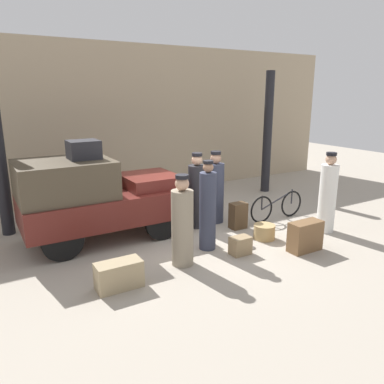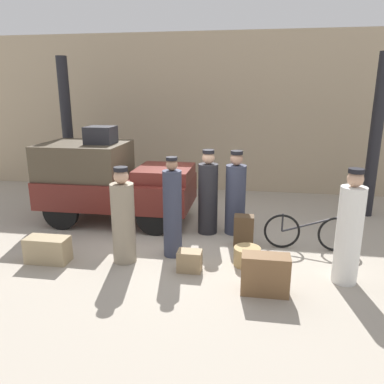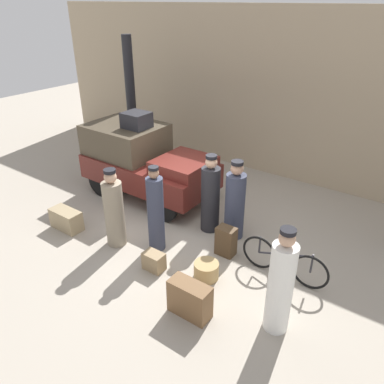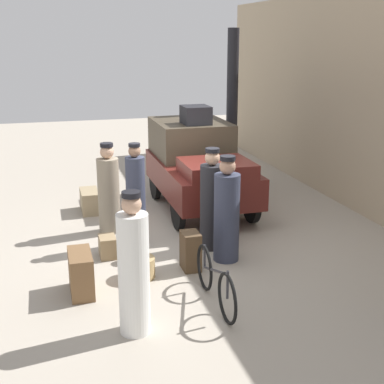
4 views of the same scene
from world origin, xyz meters
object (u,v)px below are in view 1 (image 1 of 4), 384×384
Objects in this scene: conductor_in_dark_uniform at (182,225)px; suitcase_tan_flat at (238,216)px; wicker_basket at (264,232)px; porter_lifting_near_truck at (208,209)px; porter_standing_middle at (215,190)px; suitcase_small_leather at (240,246)px; bicycle at (277,206)px; truck at (94,196)px; trunk_umber_medium at (305,236)px; trunk_on_truck_roof at (84,150)px; porter_with_bicycle at (328,196)px; suitcase_black_upright at (119,275)px.

conductor_in_dark_uniform reaches higher than suitcase_tan_flat.
porter_lifting_near_truck is at bearing 171.83° from wicker_basket.
porter_standing_middle is 2.07m from suitcase_small_leather.
bicycle is at bearing 17.29° from conductor_in_dark_uniform.
wicker_basket is 0.85m from suitcase_tan_flat.
porter_lifting_near_truck is (-1.35, 0.19, 0.69)m from wicker_basket.
porter_standing_middle is 0.85m from suitcase_tan_flat.
truck reaches higher than trunk_umber_medium.
suitcase_tan_flat is at bearing 101.85° from trunk_umber_medium.
porter_with_bicycle is at bearing -24.22° from trunk_on_truck_roof.
trunk_umber_medium is at bearing -155.82° from porter_with_bicycle.
suitcase_tan_flat is at bearing 26.15° from conductor_in_dark_uniform.
truck is at bearing 116.63° from conductor_in_dark_uniform.
conductor_in_dark_uniform is at bearing -63.37° from truck.
wicker_basket is at bearing 167.58° from porter_with_bicycle.
trunk_on_truck_roof is at bearing 155.78° from porter_with_bicycle.
porter_standing_middle is at bearing 42.14° from conductor_in_dark_uniform.
conductor_in_dark_uniform is 2.62m from trunk_on_truck_roof.
suitcase_small_leather is 2.52m from suitcase_black_upright.
trunk_umber_medium is (0.28, -0.90, 0.15)m from wicker_basket.
wicker_basket is 1.15× the size of suitcase_small_leather.
truck is at bearing 0.00° from trunk_on_truck_roof.
porter_standing_middle is (-0.29, 1.49, 0.64)m from wicker_basket.
conductor_in_dark_uniform is 0.93× the size of porter_lifting_near_truck.
suitcase_tan_flat reaches higher than suitcase_small_leather.
trunk_on_truck_roof is (-3.30, 1.84, 1.81)m from wicker_basket.
truck is 5.49× the size of suitcase_tan_flat.
wicker_basket is 0.62× the size of suitcase_black_upright.
porter_lifting_near_truck reaches higher than suitcase_black_upright.
suitcase_tan_flat is (-0.08, 0.83, 0.15)m from wicker_basket.
truck reaches higher than porter_standing_middle.
trunk_umber_medium reaches higher than suitcase_small_leather.
porter_with_bicycle is at bearing -2.44° from conductor_in_dark_uniform.
trunk_umber_medium is at bearing -116.18° from bicycle.
trunk_umber_medium is at bearing -37.40° from trunk_on_truck_roof.
porter_with_bicycle is at bearing 24.18° from trunk_umber_medium.
porter_with_bicycle reaches higher than suitcase_black_upright.
suitcase_small_leather is at bearing -109.29° from porter_standing_middle.
wicker_basket is at bearing -84.15° from suitcase_tan_flat.
conductor_in_dark_uniform is 0.93× the size of porter_with_bicycle.
truck is at bearing 134.95° from suitcase_small_leather.
porter_lifting_near_truck reaches higher than porter_standing_middle.
wicker_basket is 0.76× the size of trunk_on_truck_roof.
suitcase_small_leather is 1.48m from suitcase_tan_flat.
trunk_on_truck_roof is at bearing 119.94° from conductor_in_dark_uniform.
trunk_on_truck_roof is at bearing 167.30° from bicycle.
truck is 4.44m from bicycle.
wicker_basket is at bearing -30.23° from truck.
suitcase_black_upright is (-2.52, -0.06, 0.05)m from suitcase_small_leather.
porter_standing_middle reaches higher than trunk_umber_medium.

